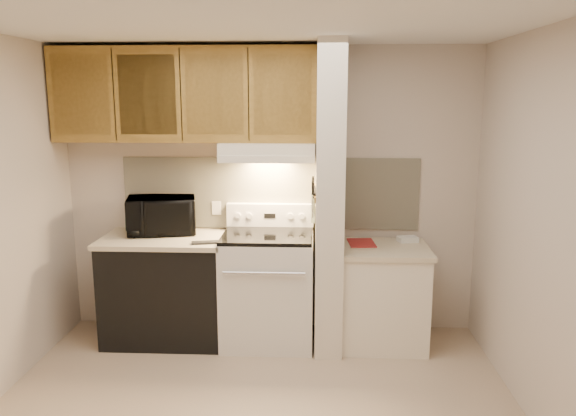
{
  "coord_description": "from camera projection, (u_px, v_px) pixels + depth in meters",
  "views": [
    {
      "loc": [
        0.39,
        -3.37,
        2.07
      ],
      "look_at": [
        0.19,
        0.75,
        1.25
      ],
      "focal_mm": 35.0,
      "sensor_mm": 36.0,
      "label": 1
    }
  ],
  "objects": [
    {
      "name": "range_hood",
      "position": [
        268.0,
        151.0,
        4.66
      ],
      "size": [
        0.78,
        0.44,
        0.15
      ],
      "primitive_type": "cube",
      "color": "white",
      "rests_on": "upper_cabinets"
    },
    {
      "name": "cab_door_d",
      "position": [
        283.0,
        95.0,
        4.46
      ],
      "size": [
        0.46,
        0.01,
        0.63
      ],
      "primitive_type": "cube",
      "color": "olive",
      "rests_on": "upper_cabinets"
    },
    {
      "name": "microwave",
      "position": [
        162.0,
        215.0,
        4.84
      ],
      "size": [
        0.64,
        0.51,
        0.32
      ],
      "primitive_type": "imported",
      "rotation": [
        0.0,
        0.0,
        0.23
      ],
      "color": "black",
      "rests_on": "left_countertop"
    },
    {
      "name": "oven_mitt",
      "position": [
        313.0,
        207.0,
        4.78
      ],
      "size": [
        0.03,
        0.11,
        0.26
      ],
      "primitive_type": "cube",
      "color": "gray",
      "rests_on": "partition_pillar"
    },
    {
      "name": "ceiling",
      "position": [
        249.0,
        21.0,
        3.24
      ],
      "size": [
        3.6,
        3.6,
        0.0
      ],
      "primitive_type": "plane",
      "rotation": [
        3.14,
        0.0,
        0.0
      ],
      "color": "white",
      "rests_on": "wall_back"
    },
    {
      "name": "range_knob_left_outer",
      "position": [
        238.0,
        216.0,
        4.9
      ],
      "size": [
        0.05,
        0.02,
        0.05
      ],
      "primitive_type": "cylinder",
      "rotation": [
        1.57,
        0.0,
        0.0
      ],
      "color": "silver",
      "rests_on": "range_backguard"
    },
    {
      "name": "range_display",
      "position": [
        270.0,
        216.0,
        4.89
      ],
      "size": [
        0.1,
        0.01,
        0.04
      ],
      "primitive_type": "cube",
      "color": "black",
      "rests_on": "range_backguard"
    },
    {
      "name": "knife_blade_d",
      "position": [
        313.0,
        202.0,
        4.62
      ],
      "size": [
        0.01,
        0.04,
        0.16
      ],
      "primitive_type": "cube",
      "color": "silver",
      "rests_on": "knife_strip"
    },
    {
      "name": "knife_blade_c",
      "position": [
        313.0,
        206.0,
        4.56
      ],
      "size": [
        0.01,
        0.04,
        0.2
      ],
      "primitive_type": "cube",
      "color": "silver",
      "rests_on": "knife_strip"
    },
    {
      "name": "range_knob_right_inner",
      "position": [
        290.0,
        216.0,
        4.88
      ],
      "size": [
        0.05,
        0.02,
        0.05
      ],
      "primitive_type": "cylinder",
      "rotation": [
        1.57,
        0.0,
        0.0
      ],
      "color": "silver",
      "rests_on": "range_backguard"
    },
    {
      "name": "backsplash",
      "position": [
        270.0,
        193.0,
        4.94
      ],
      "size": [
        2.6,
        0.02,
        0.63
      ],
      "primitive_type": "cube",
      "color": "beige",
      "rests_on": "wall_back"
    },
    {
      "name": "floor",
      "position": [
        254.0,
        414.0,
        3.73
      ],
      "size": [
        3.6,
        3.6,
        0.0
      ],
      "primitive_type": "plane",
      "color": "tan",
      "rests_on": "ground"
    },
    {
      "name": "left_countertop",
      "position": [
        164.0,
        239.0,
        4.73
      ],
      "size": [
        1.04,
        0.67,
        0.04
      ],
      "primitive_type": "cube",
      "color": "beige",
      "rests_on": "dishwasher_front"
    },
    {
      "name": "right_cab_base",
      "position": [
        382.0,
        298.0,
        4.73
      ],
      "size": [
        0.7,
        0.6,
        0.81
      ],
      "primitive_type": "cube",
      "color": "white",
      "rests_on": "floor"
    },
    {
      "name": "red_folder",
      "position": [
        361.0,
        243.0,
        4.75
      ],
      "size": [
        0.24,
        0.31,
        0.01
      ],
      "primitive_type": "cube",
      "rotation": [
        0.0,
        0.0,
        0.07
      ],
      "color": "maroon",
      "rests_on": "right_countertop"
    },
    {
      "name": "spoon_rest",
      "position": [
        206.0,
        242.0,
        4.51
      ],
      "size": [
        0.24,
        0.12,
        0.02
      ],
      "primitive_type": "cube",
      "rotation": [
        0.0,
        0.0,
        0.23
      ],
      "color": "black",
      "rests_on": "left_countertop"
    },
    {
      "name": "range_body",
      "position": [
        268.0,
        290.0,
        4.77
      ],
      "size": [
        0.76,
        0.65,
        0.92
      ],
      "primitive_type": "cube",
      "color": "silver",
      "rests_on": "floor"
    },
    {
      "name": "oven_handle",
      "position": [
        264.0,
        273.0,
        4.37
      ],
      "size": [
        0.65,
        0.02,
        0.02
      ],
      "primitive_type": "cylinder",
      "rotation": [
        0.0,
        1.57,
        0.0
      ],
      "color": "silver",
      "rests_on": "range_body"
    },
    {
      "name": "knife_handle_a",
      "position": [
        313.0,
        188.0,
        4.36
      ],
      "size": [
        0.02,
        0.02,
        0.1
      ],
      "primitive_type": "cylinder",
      "color": "black",
      "rests_on": "knife_strip"
    },
    {
      "name": "dishwasher_front",
      "position": [
        166.0,
        290.0,
        4.82
      ],
      "size": [
        1.0,
        0.63,
        0.87
      ],
      "primitive_type": "cube",
      "color": "black",
      "rests_on": "floor"
    },
    {
      "name": "range_knob_right_outer",
      "position": [
        302.0,
        216.0,
        4.87
      ],
      "size": [
        0.05,
        0.02,
        0.05
      ],
      "primitive_type": "cylinder",
      "rotation": [
        1.57,
        0.0,
        0.0
      ],
      "color": "silver",
      "rests_on": "range_backguard"
    },
    {
      "name": "knife_blade_e",
      "position": [
        313.0,
        201.0,
        4.7
      ],
      "size": [
        0.01,
        0.04,
        0.18
      ],
      "primitive_type": "cube",
      "color": "silver",
      "rests_on": "knife_strip"
    },
    {
      "name": "knife_blade_b",
      "position": [
        313.0,
        207.0,
        4.47
      ],
      "size": [
        0.01,
        0.04,
        0.18
      ],
      "primitive_type": "cube",
      "color": "silver",
      "rests_on": "knife_strip"
    },
    {
      "name": "teal_jar",
      "position": [
        131.0,
        224.0,
        4.95
      ],
      "size": [
        0.11,
        0.11,
        0.11
      ],
      "primitive_type": "cylinder",
      "rotation": [
        0.0,
        0.0,
        -0.14
      ],
      "color": "#1D5B56",
      "rests_on": "left_countertop"
    },
    {
      "name": "cab_gap_b",
      "position": [
        181.0,
        95.0,
        4.49
      ],
      "size": [
        0.01,
        0.01,
        0.73
      ],
      "primitive_type": "cube",
      "color": "black",
      "rests_on": "upper_cabinets"
    },
    {
      "name": "knife_handle_e",
      "position": [
        313.0,
        182.0,
        4.67
      ],
      "size": [
        0.02,
        0.02,
        0.1
      ],
      "primitive_type": "cylinder",
      "color": "black",
      "rests_on": "knife_strip"
    },
    {
      "name": "wall_right",
      "position": [
        547.0,
        234.0,
        3.4
      ],
      "size": [
        0.02,
        3.0,
        2.5
      ],
      "primitive_type": "cube",
      "color": "beige",
      "rests_on": "floor"
    },
    {
      "name": "white_box",
      "position": [
        408.0,
        239.0,
        4.8
      ],
      "size": [
        0.18,
        0.15,
        0.04
      ],
      "primitive_type": "cube",
      "rotation": [
        0.0,
        0.0,
        0.25
      ],
      "color": "white",
      "rests_on": "right_countertop"
    },
    {
      "name": "wall_back",
      "position": [
        271.0,
        191.0,
        4.95
      ],
      "size": [
        3.6,
        2.5,
        0.02
      ],
      "primitive_type": "cube",
      "rotation": [
        1.57,
        0.0,
        0.0
      ],
      "color": "beige",
      "rests_on": "floor"
    },
    {
      "name": "cab_door_c",
      "position": [
        215.0,
        95.0,
        4.48
      ],
      "size": [
        0.46,
        0.01,
        0.63
      ],
      "primitive_type": "cube",
      "color": "olive",
      "rests_on": "upper_cabinets"
    },
    {
      "name": "outlet",
      "position": [
        217.0,
        208.0,
        4.98
      ],
      "size": [
        0.08,
        0.01,
        0.12
      ],
      "primitive_type": "cube",
      "color": "white",
      "rests_on": "backsplash"
    },
    {
      "name": "knife_handle_c",
      "position": [
        313.0,
        185.0,
        4.52
      ],
      "size": [
        0.02,
        0.02,
        0.1
      ],
      "primitive_type": "cylinder",
      "color": "black",
      "rests_on": "knife_strip"
    },
    {
      "name": "oven_window",
      "position": [
        265.0,
        298.0,
        4.45
      ],
      "size": [
        0.5,
        0.01,
        0.3
      ],
      "primitive_type": "cube",
      "color": "black",
      "rests_on": "range_body"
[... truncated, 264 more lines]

